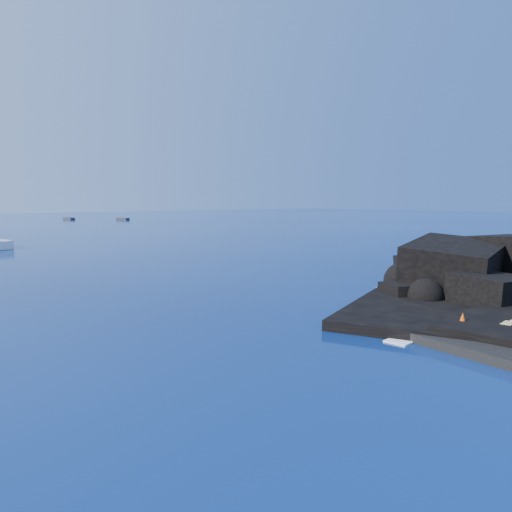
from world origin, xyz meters
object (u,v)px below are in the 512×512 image
at_px(marker_cone, 463,320).
at_px(distant_boat_a, 69,220).
at_px(sunbather, 508,325).
at_px(distant_boat_b, 123,220).

xyz_separation_m(marker_cone, distant_boat_a, (28.42, 124.01, -0.65)).
height_order(sunbather, marker_cone, marker_cone).
distance_m(sunbather, distant_boat_a, 128.31).
bearing_deg(marker_cone, sunbather, -54.02).
relative_size(marker_cone, distant_boat_a, 0.14).
height_order(marker_cone, distant_boat_b, marker_cone).
height_order(sunbather, distant_boat_b, sunbather).
xyz_separation_m(sunbather, marker_cone, (-0.96, 1.32, 0.11)).
relative_size(sunbather, distant_boat_b, 0.47).
distance_m(marker_cone, distant_boat_a, 127.23).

